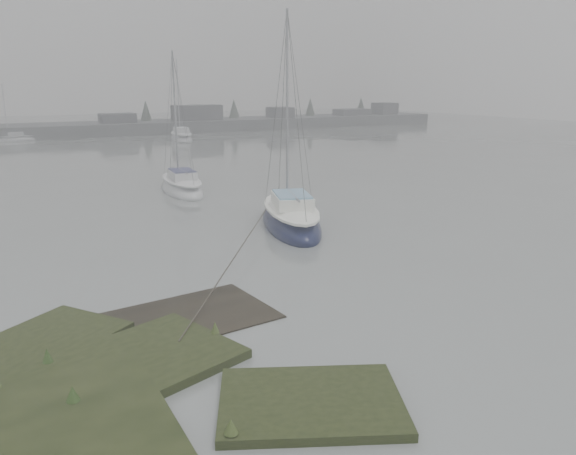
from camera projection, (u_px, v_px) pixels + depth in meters
The scene contains 6 objects.
ground at pixel (66, 178), 36.57m from camera, with size 160.00×160.00×0.00m, color slate.
far_shoreline at pixel (243, 122), 75.88m from camera, with size 60.00×8.00×4.15m.
sailboat_main at pixel (291, 220), 24.32m from camera, with size 4.31×7.26×9.74m.
sailboat_white at pixel (182, 187), 32.01m from camera, with size 2.42×6.10×8.42m.
sailboat_far_b at pixel (181, 138), 60.33m from camera, with size 3.13×6.78×9.21m.
sailboat_far_c at pixel (15, 139), 60.02m from camera, with size 4.58×1.68×6.38m.
Camera 1 is at (-4.45, -8.75, 6.06)m, focal length 35.00 mm.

